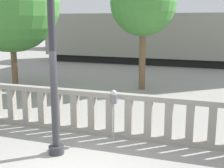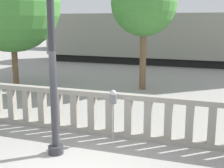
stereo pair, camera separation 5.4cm
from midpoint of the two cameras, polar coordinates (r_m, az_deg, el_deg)
The scene contains 6 objects.
balustrade at distance 8.74m, azimuth -0.19°, elevation -5.51°, with size 16.08×0.24×1.24m.
parking_meter at distance 8.16m, azimuth 0.41°, elevation -2.92°, with size 0.19×0.19×1.41m.
train_near at distance 22.89m, azimuth 16.13°, elevation 8.01°, with size 22.73×2.94×4.25m.
train_far at distance 32.87m, azimuth 9.97°, elevation 9.07°, with size 26.09×2.70×4.03m.
tree_left at distance 15.34m, azimuth -17.86°, elevation 13.89°, with size 4.48×4.48×6.18m.
tree_right at distance 14.42m, azimuth 5.98°, elevation 14.47°, with size 2.98×2.98×5.43m.
Camera 2 is at (2.83, -5.16, 3.20)m, focal length 50.00 mm.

